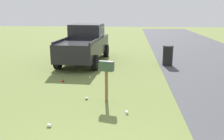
{
  "coord_description": "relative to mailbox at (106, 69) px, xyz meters",
  "views": [
    {
      "loc": [
        -2.61,
        -0.68,
        2.89
      ],
      "look_at": [
        4.83,
        -0.04,
        1.02
      ],
      "focal_mm": 38.69,
      "sensor_mm": 36.0,
      "label": 1
    }
  ],
  "objects": [
    {
      "name": "mailbox",
      "position": [
        0.0,
        0.0,
        0.0
      ],
      "size": [
        0.31,
        0.5,
        1.35
      ],
      "rotation": [
        0.0,
        0.0,
        -0.25
      ],
      "color": "brown",
      "rests_on": "ground"
    },
    {
      "name": "pickup_truck",
      "position": [
        6.14,
        1.87,
        0.03
      ],
      "size": [
        5.53,
        2.32,
        2.09
      ],
      "rotation": [
        0.0,
        0.0,
        -0.04
      ],
      "color": "black",
      "rests_on": "ground"
    },
    {
      "name": "trash_bin",
      "position": [
        5.48,
        -2.67,
        -0.54
      ],
      "size": [
        0.55,
        0.55,
        1.07
      ],
      "color": "black",
      "rests_on": "ground"
    },
    {
      "name": "litter_cup_far_scatter",
      "position": [
        0.14,
        0.68,
        -1.03
      ],
      "size": [
        0.09,
        0.11,
        0.08
      ],
      "primitive_type": "cylinder",
      "rotation": [
        0.0,
        1.57,
        4.84
      ],
      "color": "white",
      "rests_on": "ground"
    },
    {
      "name": "litter_can_by_mailbox",
      "position": [
        2.04,
        2.03,
        -1.04
      ],
      "size": [
        0.13,
        0.08,
        0.07
      ],
      "primitive_type": "cylinder",
      "rotation": [
        0.0,
        1.57,
        3.0
      ],
      "color": "red",
      "rests_on": "ground"
    },
    {
      "name": "litter_cup_midfield_a",
      "position": [
        -0.88,
        -0.68,
        -1.03
      ],
      "size": [
        0.12,
        0.1,
        0.08
      ],
      "primitive_type": "cylinder",
      "rotation": [
        0.0,
        1.57,
        3.39
      ],
      "color": "white",
      "rests_on": "ground"
    },
    {
      "name": "litter_cup_midfield_b",
      "position": [
        -1.85,
        1.26,
        -1.03
      ],
      "size": [
        0.1,
        0.12,
        0.08
      ],
      "primitive_type": "cylinder",
      "rotation": [
        0.0,
        1.57,
        4.47
      ],
      "color": "white",
      "rests_on": "ground"
    },
    {
      "name": "litter_bottle_near_hydrant",
      "position": [
        2.68,
        1.03,
        -1.04
      ],
      "size": [
        0.23,
        0.09,
        0.07
      ],
      "primitive_type": "cylinder",
      "rotation": [
        0.0,
        1.57,
        0.09
      ],
      "color": "#B2D8BF",
      "rests_on": "ground"
    }
  ]
}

